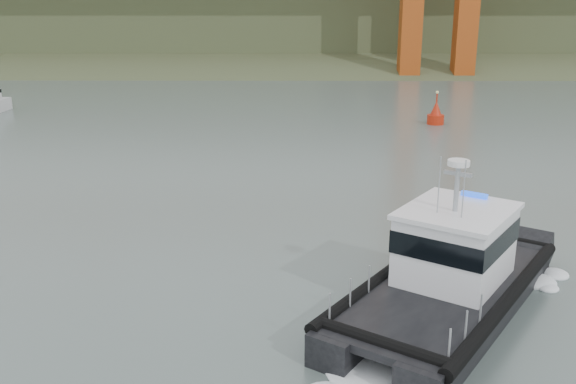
{
  "coord_description": "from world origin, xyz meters",
  "views": [
    {
      "loc": [
        0.96,
        -21.33,
        11.37
      ],
      "look_at": [
        0.71,
        8.24,
        2.4
      ],
      "focal_mm": 40.0,
      "sensor_mm": 36.0,
      "label": 1
    }
  ],
  "objects": [
    {
      "name": "ground",
      "position": [
        0.0,
        0.0,
        0.0
      ],
      "size": [
        400.0,
        400.0,
        0.0
      ],
      "primitive_type": "plane",
      "color": "#53635D",
      "rests_on": "ground"
    },
    {
      "name": "headlands",
      "position": [
        0.0,
        125.5,
        7.05
      ],
      "size": [
        500.0,
        105.36,
        27.12
      ],
      "color": "#3E4B2B",
      "rests_on": "ground"
    },
    {
      "name": "patrol_boat",
      "position": [
        6.83,
        0.79,
        1.52
      ],
      "size": [
        10.78,
        12.85,
        6.05
      ],
      "rotation": [
        0.0,
        0.0,
        -0.6
      ],
      "color": "black",
      "rests_on": "ground"
    },
    {
      "name": "nav_buoy",
      "position": [
        14.31,
        38.3,
        0.87
      ],
      "size": [
        1.58,
        1.58,
        3.3
      ],
      "color": "#B0210C",
      "rests_on": "ground"
    }
  ]
}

